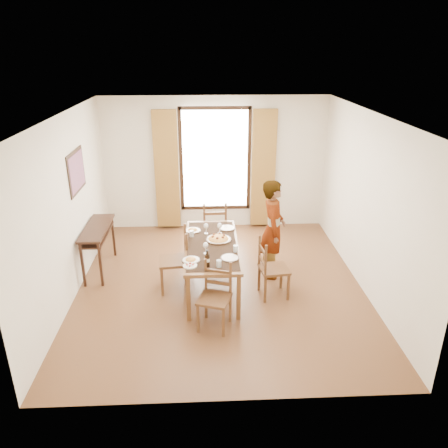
{
  "coord_description": "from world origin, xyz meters",
  "views": [
    {
      "loc": [
        -0.24,
        -6.16,
        3.6
      ],
      "look_at": [
        0.07,
        0.14,
        1.0
      ],
      "focal_mm": 35.0,
      "sensor_mm": 36.0,
      "label": 1
    }
  ],
  "objects_px": {
    "console_table": "(97,233)",
    "man": "(273,229)",
    "pasta_platter": "(218,237)",
    "dining_table": "(212,248)"
  },
  "relations": [
    {
      "from": "dining_table",
      "to": "man",
      "type": "height_order",
      "value": "man"
    },
    {
      "from": "dining_table",
      "to": "pasta_platter",
      "type": "height_order",
      "value": "pasta_platter"
    },
    {
      "from": "dining_table",
      "to": "pasta_platter",
      "type": "distance_m",
      "value": 0.2
    },
    {
      "from": "man",
      "to": "pasta_platter",
      "type": "relative_size",
      "value": 4.12
    },
    {
      "from": "man",
      "to": "pasta_platter",
      "type": "height_order",
      "value": "man"
    },
    {
      "from": "dining_table",
      "to": "pasta_platter",
      "type": "relative_size",
      "value": 4.84
    },
    {
      "from": "dining_table",
      "to": "man",
      "type": "xyz_separation_m",
      "value": [
        1.0,
        0.36,
        0.14
      ]
    },
    {
      "from": "console_table",
      "to": "man",
      "type": "xyz_separation_m",
      "value": [
        2.9,
        -0.3,
        0.14
      ]
    },
    {
      "from": "pasta_platter",
      "to": "console_table",
      "type": "bearing_deg",
      "value": 165.04
    },
    {
      "from": "console_table",
      "to": "man",
      "type": "relative_size",
      "value": 0.73
    }
  ]
}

